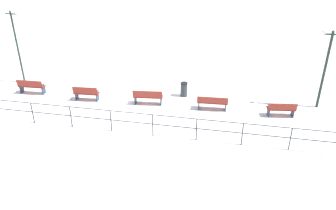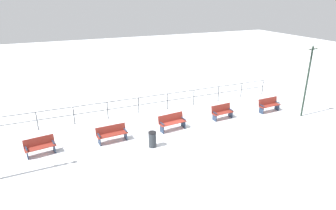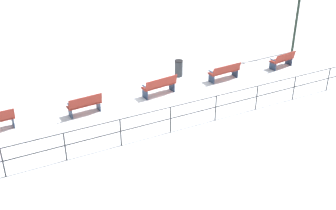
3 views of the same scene
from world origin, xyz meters
name	(u,v)px [view 3 (image 3 of 3)]	position (x,y,z in m)	size (l,w,h in m)	color
ground_plane	(159,95)	(0.00, 0.00, 0.00)	(80.00, 80.00, 0.00)	white
bench_nearest	(283,60)	(-0.02, -7.34, 0.45)	(0.77, 1.55, 0.89)	maroon
bench_second	(225,72)	(0.04, -3.67, 0.47)	(0.67, 1.71, 0.88)	maroon
bench_third	(160,86)	(-0.01, -0.01, 0.50)	(0.74, 1.74, 0.95)	maroon
bench_fourth	(85,104)	(-0.20, 3.66, 0.47)	(0.62, 1.51, 0.93)	maroon
lamppost_near	(299,5)	(1.55, -9.47, 2.79)	(0.24, 1.09, 4.43)	#1E2D23
waterfront_railing	(194,109)	(-3.19, 0.00, 0.78)	(0.05, 19.11, 1.16)	#26282D
trash_bin	(179,68)	(1.53, -1.85, 0.44)	(0.43, 0.43, 0.87)	#2D3338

